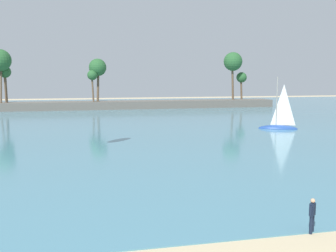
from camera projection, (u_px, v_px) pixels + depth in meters
sea at (98, 116)px, 71.29m from camera, size 220.00×113.77×0.06m
palm_headland at (87, 92)px, 86.81m from camera, size 85.16×6.38×13.72m
person_at_waterline at (312, 215)px, 17.75m from camera, size 0.45×0.38×1.67m
sailboat_near_shore at (279, 124)px, 53.71m from camera, size 5.52×3.70×7.74m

